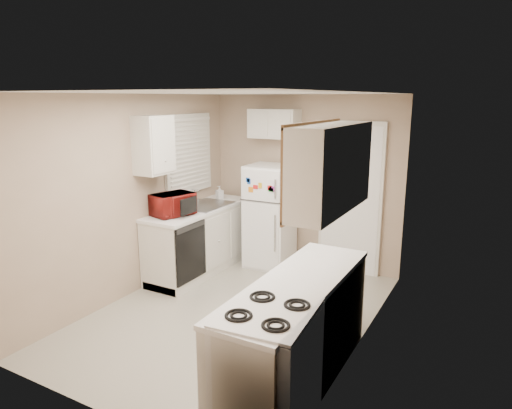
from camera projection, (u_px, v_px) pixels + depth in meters
The scene contains 19 objects.
floor at pixel (234, 313), 5.10m from camera, with size 3.80×3.80×0.00m, color #BCB6A7.
ceiling at pixel (232, 93), 4.55m from camera, with size 3.80×3.80×0.00m, color white.
wall_left at pixel (134, 196), 5.49m from camera, with size 3.80×3.80×0.00m, color tan.
wall_right at pixel (363, 227), 4.17m from camera, with size 3.80×3.80×0.00m, color tan.
wall_back at pixel (304, 181), 6.45m from camera, with size 2.80×2.80×0.00m, color tan.
wall_front at pixel (91, 266), 3.21m from camera, with size 2.80×2.80×0.00m, color tan.
left_counter at pixel (200, 239), 6.28m from camera, with size 0.60×1.80×0.90m, color silver.
dishwasher at pixel (191, 252), 5.63m from camera, with size 0.03×0.58×0.72m, color black.
sink at pixel (206, 208), 6.32m from camera, with size 0.54×0.74×0.16m, color gray.
microwave at pixel (173, 204), 5.75m from camera, with size 0.28×0.50×0.34m, color maroon.
soap_bottle at pixel (220, 192), 6.68m from camera, with size 0.09×0.09×0.20m, color white.
window_blinds at pixel (189, 154), 6.27m from camera, with size 0.10×0.98×1.08m, color silver.
upper_cabinet_left at pixel (154, 145), 5.47m from camera, with size 0.30×0.45×0.70m, color silver.
refrigerator at pixel (270, 216), 6.42m from camera, with size 0.60×0.58×1.45m, color white.
cabinet_over_fridge at pixel (274, 124), 6.32m from camera, with size 0.70×0.30×0.40m, color silver.
interior_door at pixel (350, 199), 6.13m from camera, with size 0.86×0.06×2.08m, color white.
right_counter at pixel (296, 332), 3.80m from camera, with size 0.60×2.00×0.90m, color silver.
stove at pixel (268, 371), 3.26m from camera, with size 0.60×0.74×0.90m, color white.
upper_cabinet_right at pixel (332, 168), 3.68m from camera, with size 0.30×1.20×0.70m, color silver.
Camera 1 is at (2.48, -3.99, 2.35)m, focal length 32.00 mm.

